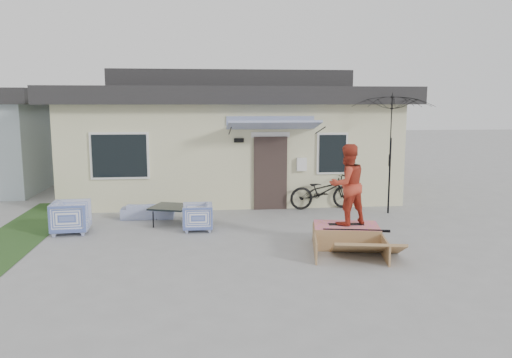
{
  "coord_description": "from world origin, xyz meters",
  "views": [
    {
      "loc": [
        -0.91,
        -9.5,
        3.04
      ],
      "look_at": [
        0.3,
        1.8,
        1.3
      ],
      "focal_mm": 34.89,
      "sensor_mm": 36.0,
      "label": 1
    }
  ],
  "objects": [
    {
      "name": "patio_umbrella",
      "position": [
        4.2,
        3.6,
        1.75
      ],
      "size": [
        2.6,
        2.46,
        2.2
      ],
      "color": "black",
      "rests_on": "ground"
    },
    {
      "name": "bicycle",
      "position": [
        2.51,
        4.37,
        0.62
      ],
      "size": [
        2.01,
        0.87,
        1.25
      ],
      "primitive_type": "imported",
      "rotation": [
        0.0,
        0.0,
        1.67
      ],
      "color": "black",
      "rests_on": "ground"
    },
    {
      "name": "skater",
      "position": [
        2.12,
        0.62,
        1.36
      ],
      "size": [
        1.0,
        0.88,
        1.72
      ],
      "primitive_type": "imported",
      "rotation": [
        0.0,
        0.0,
        3.46
      ],
      "color": "#B43724",
      "rests_on": "skateboard"
    },
    {
      "name": "coffee_table",
      "position": [
        -1.75,
        3.03,
        0.23
      ],
      "size": [
        1.16,
        1.16,
        0.45
      ],
      "primitive_type": "cube",
      "rotation": [
        0.0,
        0.0,
        -0.33
      ],
      "color": "black",
      "rests_on": "ground"
    },
    {
      "name": "loveseat",
      "position": [
        -2.39,
        3.7,
        0.27
      ],
      "size": [
        1.39,
        0.42,
        0.54
      ],
      "primitive_type": "imported",
      "rotation": [
        0.0,
        0.0,
        3.13
      ],
      "color": "#3D52A2",
      "rests_on": "ground"
    },
    {
      "name": "armchair_right",
      "position": [
        -1.07,
        2.26,
        0.36
      ],
      "size": [
        0.66,
        0.71,
        0.72
      ],
      "primitive_type": "imported",
      "rotation": [
        0.0,
        0.0,
        -1.56
      ],
      "color": "#3D52A2",
      "rests_on": "ground"
    },
    {
      "name": "grass_strip",
      "position": [
        -5.2,
        2.0,
        0.0
      ],
      "size": [
        1.4,
        8.0,
        0.01
      ],
      "primitive_type": "cube",
      "color": "#23421B",
      "rests_on": "ground"
    },
    {
      "name": "armchair_left",
      "position": [
        -4.02,
        2.32,
        0.42
      ],
      "size": [
        0.82,
        0.87,
        0.85
      ],
      "primitive_type": "imported",
      "rotation": [
        0.0,
        0.0,
        1.63
      ],
      "color": "#3D52A2",
      "rests_on": "ground"
    },
    {
      "name": "house",
      "position": [
        0.0,
        7.99,
        1.94
      ],
      "size": [
        10.8,
        8.49,
        4.1
      ],
      "color": "beige",
      "rests_on": "ground"
    },
    {
      "name": "skate_ramp",
      "position": [
        2.11,
        0.58,
        0.23
      ],
      "size": [
        1.68,
        2.04,
        0.45
      ],
      "primitive_type": null,
      "rotation": [
        0.0,
        0.0,
        -0.19
      ],
      "color": "olive",
      "rests_on": "ground"
    },
    {
      "name": "skateboard",
      "position": [
        2.12,
        0.62,
        0.48
      ],
      "size": [
        0.77,
        0.26,
        0.05
      ],
      "primitive_type": "cube",
      "rotation": [
        0.0,
        0.0,
        -0.09
      ],
      "color": "black",
      "rests_on": "skate_ramp"
    },
    {
      "name": "ground",
      "position": [
        0.0,
        0.0,
        0.0
      ],
      "size": [
        90.0,
        90.0,
        0.0
      ],
      "primitive_type": "plane",
      "color": "gray",
      "rests_on": "ground"
    }
  ]
}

